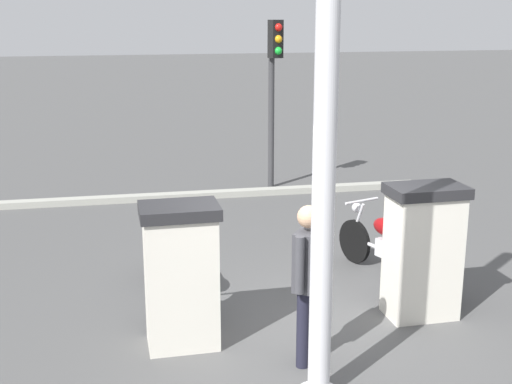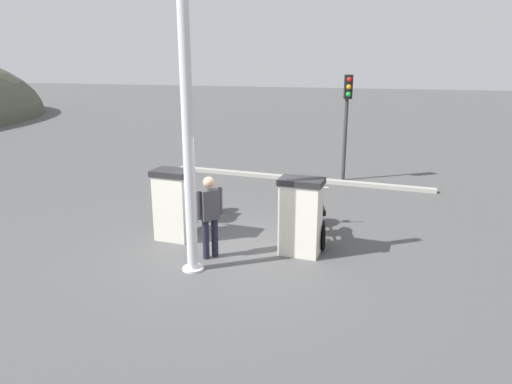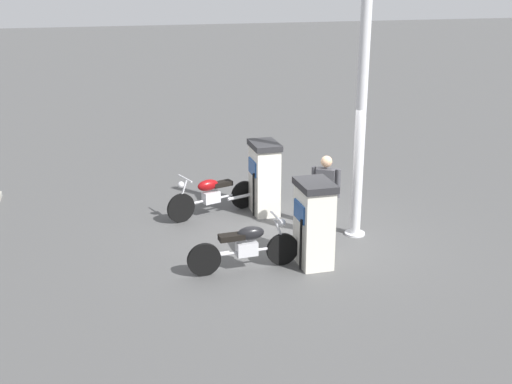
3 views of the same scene
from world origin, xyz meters
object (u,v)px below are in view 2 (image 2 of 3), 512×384
roadside_traffic_light (347,109)px  canopy_support_pole (188,147)px  fuel_pump_near (300,216)px  motorcycle_far_pump (203,204)px  fuel_pump_far (174,204)px  attendant_person (210,212)px  motorcycle_near_pump (318,215)px

roadside_traffic_light → canopy_support_pole: 7.79m
fuel_pump_near → roadside_traffic_light: bearing=-0.6°
motorcycle_far_pump → fuel_pump_far: bearing=173.2°
attendant_person → roadside_traffic_light: 7.29m
fuel_pump_near → fuel_pump_far: (0.00, 2.77, -0.01)m
fuel_pump_near → canopy_support_pole: (-1.32, 1.73, 1.51)m
roadside_traffic_light → fuel_pump_far: bearing=155.6°
fuel_pump_near → roadside_traffic_light: roadside_traffic_light is taller
attendant_person → motorcycle_near_pump: bearing=-44.7°
fuel_pump_near → fuel_pump_far: bearing=90.0°
fuel_pump_near → attendant_person: size_ratio=0.95×
fuel_pump_near → attendant_person: attendant_person is taller
motorcycle_far_pump → canopy_support_pole: size_ratio=0.42×
roadside_traffic_light → fuel_pump_near: bearing=179.4°
attendant_person → canopy_support_pole: bearing=171.5°
fuel_pump_far → motorcycle_near_pump: size_ratio=0.74×
fuel_pump_far → motorcycle_far_pump: bearing=-6.8°
roadside_traffic_light → motorcycle_near_pump: bearing=-178.9°
fuel_pump_near → motorcycle_near_pump: 1.17m
motorcycle_far_pump → canopy_support_pole: (-2.52, -0.90, 1.86)m
fuel_pump_near → attendant_person: (-0.70, 1.63, 0.14)m
fuel_pump_near → motorcycle_near_pump: (1.12, -0.16, -0.32)m
fuel_pump_near → motorcycle_near_pump: bearing=-8.3°
motorcycle_near_pump → motorcycle_far_pump: 2.79m
motorcycle_near_pump → canopy_support_pole: size_ratio=0.44×
fuel_pump_far → motorcycle_far_pump: size_ratio=0.77×
fuel_pump_far → attendant_person: size_ratio=0.94×
motorcycle_near_pump → fuel_pump_far: bearing=110.9°
motorcycle_near_pump → roadside_traffic_light: roadside_traffic_light is taller
motorcycle_far_pump → attendant_person: 2.19m
fuel_pump_far → canopy_support_pole: bearing=-141.8°
canopy_support_pole → fuel_pump_far: bearing=38.2°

